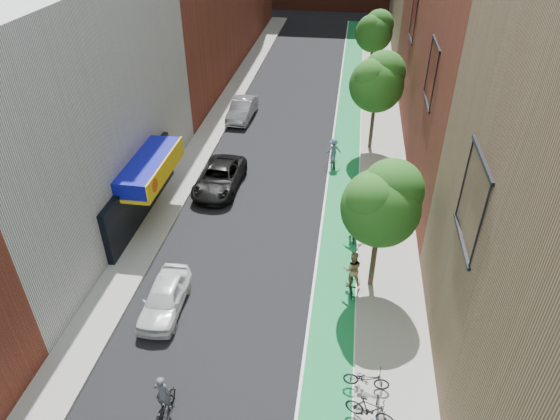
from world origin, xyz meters
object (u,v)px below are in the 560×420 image
at_px(cyclist_lead, 164,404).
at_px(cyclist_lane_near, 352,275).
at_px(parked_car_black, 219,178).
at_px(cyclist_lane_mid, 354,224).
at_px(parked_car_silver, 242,109).
at_px(parked_car_white, 165,298).
at_px(cyclist_lane_far, 333,154).

bearing_deg(cyclist_lead, cyclist_lane_near, -127.77).
height_order(parked_car_black, cyclist_lane_mid, cyclist_lane_mid).
height_order(parked_car_black, parked_car_silver, parked_car_silver).
distance_m(parked_car_black, cyclist_lane_mid, 8.95).
bearing_deg(cyclist_lane_mid, parked_car_silver, -60.61).
xyz_separation_m(parked_car_white, cyclist_lane_near, (7.98, 2.38, 0.26)).
bearing_deg(parked_car_silver, cyclist_lead, -81.86).
height_order(parked_car_silver, cyclist_lane_mid, cyclist_lane_mid).
distance_m(parked_car_black, parked_car_silver, 10.39).
xyz_separation_m(parked_car_silver, cyclist_lane_far, (7.40, -6.54, 0.11)).
relative_size(parked_car_white, cyclist_lane_mid, 1.86).
distance_m(parked_car_black, cyclist_lane_near, 11.31).
xyz_separation_m(parked_car_black, parked_car_silver, (-0.79, 10.36, 0.03)).
distance_m(parked_car_white, parked_car_silver, 20.64).
relative_size(parked_car_white, cyclist_lead, 2.02).
bearing_deg(cyclist_lead, cyclist_lane_mid, -116.11).
height_order(parked_car_black, cyclist_lane_far, cyclist_lane_far).
xyz_separation_m(parked_car_black, cyclist_lane_mid, (8.11, -3.79, 0.12)).
xyz_separation_m(parked_car_silver, cyclist_lead, (2.63, -25.63, -0.10)).
xyz_separation_m(cyclist_lead, cyclist_lane_near, (6.27, 7.39, 0.29)).
bearing_deg(parked_car_silver, parked_car_white, -85.17).
bearing_deg(cyclist_lane_far, parked_car_white, 50.89).
xyz_separation_m(parked_car_white, cyclist_lane_mid, (7.98, 6.47, 0.16)).
bearing_deg(parked_car_white, cyclist_lead, -73.45).
xyz_separation_m(cyclist_lane_mid, cyclist_lane_far, (-1.50, 7.60, 0.02)).
height_order(parked_car_white, cyclist_lead, cyclist_lead).
distance_m(cyclist_lane_near, cyclist_lane_far, 11.79).
bearing_deg(parked_car_white, cyclist_lane_near, 14.30).
bearing_deg(cyclist_lane_mid, parked_car_white, 36.23).
bearing_deg(cyclist_lane_near, parked_car_white, 10.74).
xyz_separation_m(parked_car_white, cyclist_lead, (1.71, -5.01, -0.03)).
distance_m(cyclist_lane_mid, cyclist_lane_far, 7.75).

